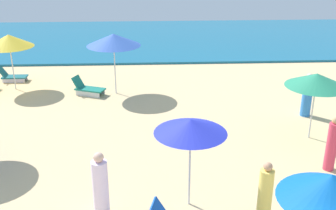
% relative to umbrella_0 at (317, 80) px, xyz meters
% --- Properties ---
extents(ocean, '(60.00, 12.15, 0.12)m').
position_rel_umbrella_0_xyz_m(ocean, '(-3.93, 15.30, -2.04)').
color(ocean, '#166387').
rests_on(ocean, ground_plane).
extents(umbrella_0, '(2.03, 2.03, 2.33)m').
position_rel_umbrella_0_xyz_m(umbrella_0, '(0.00, 0.00, 0.00)').
color(umbrella_0, silver).
rests_on(umbrella_0, ground_plane).
extents(umbrella_1, '(2.11, 2.11, 2.53)m').
position_rel_umbrella_0_xyz_m(umbrella_1, '(-11.62, 5.57, 0.15)').
color(umbrella_1, silver).
rests_on(umbrella_1, ground_plane).
extents(lounge_chair_1_0, '(1.28, 0.57, 0.70)m').
position_rel_umbrella_0_xyz_m(lounge_chair_1_0, '(-12.08, 6.71, -1.86)').
color(lounge_chair_1_0, silver).
rests_on(lounge_chair_1_0, ground_plane).
extents(umbrella_3, '(1.80, 1.80, 2.41)m').
position_rel_umbrella_0_xyz_m(umbrella_3, '(-4.53, -3.67, 0.12)').
color(umbrella_3, silver).
rests_on(umbrella_3, ground_plane).
extents(umbrella_4, '(2.32, 2.32, 2.68)m').
position_rel_umbrella_0_xyz_m(umbrella_4, '(-6.98, 4.81, 0.31)').
color(umbrella_4, silver).
rests_on(umbrella_4, ground_plane).
extents(lounge_chair_4_0, '(1.50, 1.05, 0.80)m').
position_rel_umbrella_0_xyz_m(lounge_chair_4_0, '(-8.21, 4.68, -1.82)').
color(lounge_chair_4_0, silver).
rests_on(lounge_chair_4_0, ground_plane).
extents(umbrella_5, '(1.83, 1.83, 2.68)m').
position_rel_umbrella_0_xyz_m(umbrella_5, '(-2.41, -6.72, 0.32)').
color(umbrella_5, silver).
rests_on(umbrella_5, ground_plane).
extents(beachgoer_0, '(0.41, 0.41, 1.72)m').
position_rel_umbrella_0_xyz_m(beachgoer_0, '(-0.19, -2.12, -1.29)').
color(beachgoer_0, '#DE3C57').
rests_on(beachgoer_0, ground_plane).
extents(beachgoer_1, '(0.53, 0.53, 1.72)m').
position_rel_umbrella_0_xyz_m(beachgoer_1, '(0.55, 1.92, -1.31)').
color(beachgoer_1, '#327CD7').
rests_on(beachgoer_1, ground_plane).
extents(beachgoer_2, '(0.54, 0.54, 1.72)m').
position_rel_umbrella_0_xyz_m(beachgoer_2, '(-6.76, -3.95, -1.31)').
color(beachgoer_2, white).
rests_on(beachgoer_2, ground_plane).
extents(beachgoer_3, '(0.39, 0.39, 1.71)m').
position_rel_umbrella_0_xyz_m(beachgoer_3, '(-2.84, -4.58, -1.31)').
color(beachgoer_3, '#F9D75F').
rests_on(beachgoer_3, ground_plane).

